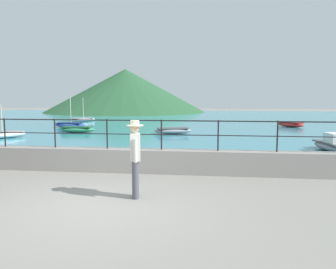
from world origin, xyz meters
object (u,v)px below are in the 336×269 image
object	(u,v)px
boat_0	(82,119)
boat_3	(4,134)
boat_4	(173,130)
person_walking	(135,155)
boat_2	(290,124)
boat_1	(70,125)
boat_7	(77,129)
boat_6	(332,145)

from	to	relation	value
boat_0	boat_3	size ratio (longest dim) A/B	1.03
boat_0	boat_4	bearing A→B (deg)	-43.67
person_walking	boat_3	size ratio (longest dim) A/B	0.74
boat_2	boat_1	bearing A→B (deg)	-171.07
boat_1	boat_2	size ratio (longest dim) A/B	0.99
boat_1	boat_3	world-z (taller)	boat_1
person_walking	boat_0	bearing A→B (deg)	114.48
boat_2	boat_4	size ratio (longest dim) A/B	0.96
boat_0	boat_7	world-z (taller)	boat_0
boat_7	boat_2	bearing A→B (deg)	21.41
boat_2	boat_6	xyz separation A→B (m)	(-0.99, -11.30, 0.07)
boat_0	boat_4	xyz separation A→B (m)	(9.21, -8.79, -0.01)
boat_0	boat_4	size ratio (longest dim) A/B	0.98
boat_0	boat_3	distance (m)	12.03
boat_6	boat_7	distance (m)	14.48
boat_6	boat_0	bearing A→B (deg)	138.74
person_walking	boat_4	bearing A→B (deg)	92.47
person_walking	boat_3	distance (m)	13.32
boat_1	boat_3	distance (m)	6.44
boat_3	boat_4	distance (m)	9.42
boat_1	boat_6	distance (m)	17.50
boat_4	boat_7	xyz separation A→B (m)	(-6.10, 0.08, 0.00)
boat_3	boat_4	world-z (taller)	boat_3
boat_0	boat_2	world-z (taller)	boat_0
boat_0	boat_1	world-z (taller)	boat_1
boat_1	boat_6	bearing A→B (deg)	-30.06
person_walking	boat_6	size ratio (longest dim) A/B	0.72
boat_3	boat_7	bearing A→B (deg)	50.16
boat_7	boat_0	bearing A→B (deg)	109.67
boat_4	boat_6	bearing A→B (deg)	-37.91
person_walking	boat_7	distance (m)	14.36
boat_7	boat_1	bearing A→B (deg)	120.84
person_walking	boat_3	world-z (taller)	boat_3
boat_2	boat_3	xyz separation A→B (m)	(-17.06, -8.91, 0.01)
boat_3	boat_4	size ratio (longest dim) A/B	0.96
person_walking	boat_1	distance (m)	17.93
boat_0	person_walking	bearing A→B (deg)	-65.52
boat_7	boat_6	bearing A→B (deg)	-23.16
person_walking	boat_6	bearing A→B (deg)	46.44
boat_6	person_walking	bearing A→B (deg)	-133.56
boat_3	boat_7	distance (m)	4.30
boat_3	boat_7	xyz separation A→B (m)	(2.76, 3.31, -0.01)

